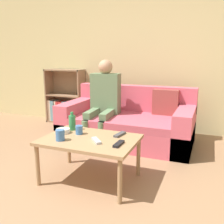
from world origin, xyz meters
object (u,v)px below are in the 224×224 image
Objects in this scene: bookshelf at (64,102)px; bottle at (72,122)px; cup_near at (79,130)px; tv_remote_0 at (96,141)px; coffee_table at (90,143)px; cup_far at (60,135)px; tv_remote_2 at (119,144)px; snack_bowl at (63,131)px; couch at (129,123)px; tv_remote_1 at (120,134)px; person_adult at (104,96)px.

bookshelf reaches higher than bottle.
cup_near is 0.30m from tv_remote_0.
coffee_table is 0.29m from cup_far.
cup_far reaches higher than coffee_table.
bottle is (1.16, -1.66, 0.14)m from bookshelf.
snack_bowl is at bearing 171.38° from tv_remote_2.
tv_remote_1 is at bearing -76.54° from couch.
bookshelf reaches higher than coffee_table.
bottle is (0.03, 0.13, 0.06)m from snack_bowl.
tv_remote_2 is (0.55, 0.09, -0.04)m from cup_far.
snack_bowl is (-0.65, 0.12, 0.01)m from tv_remote_2.
bookshelf is 2.13m from snack_bowl.
couch reaches higher than tv_remote_0.
cup_near reaches higher than coffee_table.
tv_remote_2 is at bearing 8.88° from cup_far.
bookshelf is 2.47m from tv_remote_0.
tv_remote_0 is 0.81× the size of bottle.
coffee_table is 0.33m from tv_remote_2.
tv_remote_1 is (0.24, 0.19, 0.05)m from coffee_table.
coffee_table is 5.26× the size of tv_remote_2.
person_adult reaches higher than snack_bowl.
person_adult is at bearing 95.92° from cup_far.
person_adult reaches higher than bookshelf.
couch reaches higher than cup_far.
tv_remote_1 reaches higher than coffee_table.
bottle is at bearing -55.03° from bookshelf.
bottle is at bearing 159.71° from tv_remote_2.
cup_near is 0.50× the size of tv_remote_1.
cup_far reaches higher than tv_remote_1.
cup_near is (1.30, -1.77, 0.10)m from bookshelf.
coffee_table is 10.18× the size of cup_near.
couch is 1.15m from bottle.
tv_remote_0 is (0.10, -0.06, 0.05)m from coffee_table.
tv_remote_0 is at bearing -32.54° from coffee_table.
snack_bowl is (-0.31, -1.22, 0.20)m from couch.
tv_remote_2 is (1.79, -1.92, 0.07)m from bookshelf.
person_adult is at bearing -167.27° from couch.
bottle reaches higher than tv_remote_2.
tv_remote_2 is 1.22× the size of snack_bowl.
tv_remote_2 is at bearing -61.54° from tv_remote_1.
bottle is at bearing 143.33° from cup_near.
tv_remote_1 is at bearing 15.33° from cup_near.
person_adult is 12.99× the size of cup_near.
bookshelf is 6.14× the size of tv_remote_0.
bookshelf reaches higher than tv_remote_1.
coffee_table is 8.76× the size of cup_far.
cup_far is 0.65× the size of tv_remote_0.
person_adult reaches higher than tv_remote_1.
couch is 17.60× the size of cup_far.
tv_remote_1 is (0.14, 0.25, 0.00)m from tv_remote_0.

